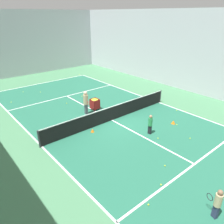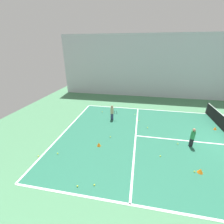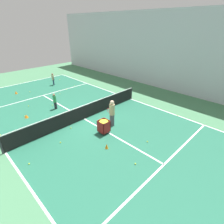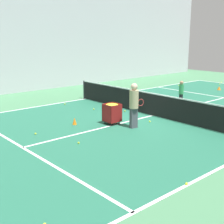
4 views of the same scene
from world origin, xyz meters
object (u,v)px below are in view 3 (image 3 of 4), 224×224
(tennis_net, at_px, (84,112))
(training_cone_0, at_px, (107,146))
(training_cone_1, at_px, (26,116))
(player_near_baseline, at_px, (53,78))
(coach_at_net, at_px, (112,111))
(ball_cart, at_px, (104,124))
(child_midcourt, at_px, (55,100))

(tennis_net, distance_m, training_cone_0, 3.66)
(training_cone_1, bearing_deg, player_near_baseline, -133.19)
(coach_at_net, height_order, training_cone_1, coach_at_net)
(player_near_baseline, distance_m, ball_cart, 10.86)
(player_near_baseline, relative_size, ball_cart, 1.48)
(player_near_baseline, xyz_separation_m, training_cone_0, (3.32, 11.81, -0.58))
(child_midcourt, distance_m, ball_cart, 5.14)
(player_near_baseline, xyz_separation_m, coach_at_net, (1.43, 10.32, 0.28))
(coach_at_net, xyz_separation_m, training_cone_1, (3.57, -4.99, -0.89))
(child_midcourt, xyz_separation_m, training_cone_0, (0.53, 6.34, -0.57))
(coach_at_net, distance_m, ball_cart, 1.09)
(coach_at_net, xyz_separation_m, child_midcourt, (1.36, -4.84, -0.29))
(tennis_net, relative_size, training_cone_1, 38.55)
(tennis_net, xyz_separation_m, training_cone_0, (1.11, 3.46, -0.39))
(coach_at_net, bearing_deg, training_cone_0, 139.60)
(coach_at_net, height_order, training_cone_0, coach_at_net)
(ball_cart, xyz_separation_m, training_cone_0, (0.92, 1.22, -0.46))
(tennis_net, xyz_separation_m, coach_at_net, (-0.78, 1.97, 0.47))
(tennis_net, distance_m, ball_cart, 2.25)
(training_cone_0, bearing_deg, coach_at_net, -141.71)
(coach_at_net, relative_size, training_cone_1, 6.52)
(player_near_baseline, distance_m, training_cone_1, 7.33)
(tennis_net, xyz_separation_m, ball_cart, (0.19, 2.25, 0.07))
(player_near_baseline, bearing_deg, coach_at_net, 9.21)
(tennis_net, xyz_separation_m, child_midcourt, (0.58, -2.87, 0.18))
(player_near_baseline, bearing_deg, tennis_net, 2.26)
(tennis_net, bearing_deg, player_near_baseline, -104.82)
(ball_cart, relative_size, training_cone_0, 2.94)
(child_midcourt, bearing_deg, coach_at_net, 6.95)
(coach_at_net, relative_size, child_midcourt, 1.41)
(player_near_baseline, height_order, child_midcourt, player_near_baseline)
(tennis_net, distance_m, training_cone_1, 4.13)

